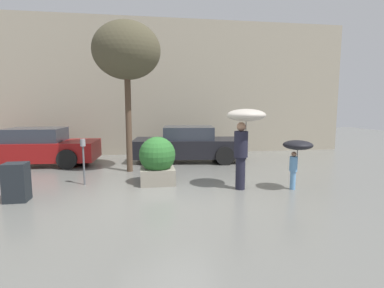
% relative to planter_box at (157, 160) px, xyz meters
% --- Properties ---
extents(ground_plane, '(40.00, 40.00, 0.00)m').
position_rel_planter_box_xyz_m(ground_plane, '(0.14, -1.12, -0.68)').
color(ground_plane, slate).
extents(building_facade, '(18.00, 0.30, 6.00)m').
position_rel_planter_box_xyz_m(building_facade, '(0.14, 5.38, 2.32)').
color(building_facade, '#9E937F').
rests_on(building_facade, ground).
extents(planter_box, '(1.02, 1.02, 1.34)m').
position_rel_planter_box_xyz_m(planter_box, '(0.00, 0.00, 0.00)').
color(planter_box, gray).
rests_on(planter_box, ground).
extents(person_adult, '(1.01, 1.01, 2.12)m').
position_rel_planter_box_xyz_m(person_adult, '(2.24, -0.88, 0.97)').
color(person_adult, '#1E1E2D').
rests_on(person_adult, ground).
extents(person_child, '(0.76, 0.76, 1.31)m').
position_rel_planter_box_xyz_m(person_child, '(3.55, -1.22, 0.40)').
color(person_child, '#669ED1').
rests_on(person_child, ground).
extents(parked_car_near, '(4.47, 2.35, 1.38)m').
position_rel_planter_box_xyz_m(parked_car_near, '(1.38, 3.30, -0.03)').
color(parked_car_near, black).
rests_on(parked_car_near, ground).
extents(parked_car_far, '(4.46, 2.16, 1.38)m').
position_rel_planter_box_xyz_m(parked_car_far, '(-4.31, 3.39, -0.03)').
color(parked_car_far, maroon).
rests_on(parked_car_far, ground).
extents(street_tree, '(2.18, 2.18, 4.88)m').
position_rel_planter_box_xyz_m(street_tree, '(-0.85, 1.74, 3.24)').
color(street_tree, brown).
rests_on(street_tree, ground).
extents(parking_meter, '(0.14, 0.14, 1.29)m').
position_rel_planter_box_xyz_m(parking_meter, '(-2.03, 0.20, 0.25)').
color(parking_meter, '#595B60').
rests_on(parking_meter, ground).
extents(newspaper_box, '(0.50, 0.44, 0.90)m').
position_rel_planter_box_xyz_m(newspaper_box, '(-3.30, -1.06, -0.23)').
color(newspaper_box, '#1E2328').
rests_on(newspaper_box, ground).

